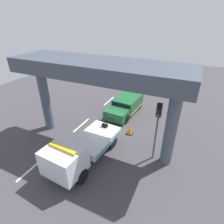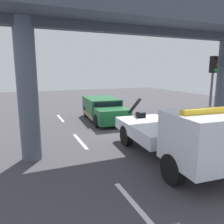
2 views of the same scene
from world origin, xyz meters
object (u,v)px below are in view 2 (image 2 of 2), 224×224
object	(u,v)px
tow_truck_white	(179,135)
traffic_light_near	(213,78)
towed_van_green	(103,110)
traffic_cone_orange	(150,124)

from	to	relation	value
tow_truck_white	traffic_light_near	world-z (taller)	traffic_light_near
towed_van_green	traffic_light_near	world-z (taller)	traffic_light_near
towed_van_green	traffic_cone_orange	size ratio (longest dim) A/B	7.85
tow_truck_white	traffic_cone_orange	size ratio (longest dim) A/B	10.77
tow_truck_white	traffic_light_near	bearing A→B (deg)	121.80
towed_van_green	traffic_cone_orange	world-z (taller)	towed_van_green
towed_van_green	traffic_light_near	size ratio (longest dim) A/B	1.22
traffic_light_near	traffic_cone_orange	world-z (taller)	traffic_light_near
tow_truck_white	towed_van_green	size ratio (longest dim) A/B	1.37
traffic_cone_orange	towed_van_green	bearing A→B (deg)	-153.31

